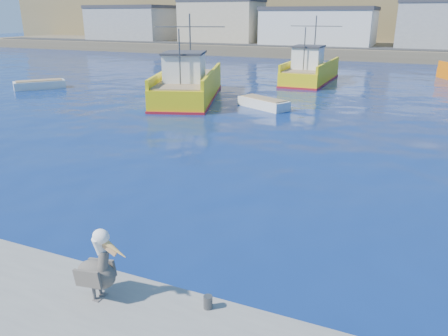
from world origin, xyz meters
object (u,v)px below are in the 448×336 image
Objects in this scene: skiff_left at (40,85)px; trawler_yellow_a at (188,85)px; trawler_yellow_b at (310,72)px; pelican at (98,269)px; skiff_mid at (263,104)px.

trawler_yellow_a is at bearing 3.55° from skiff_left.
trawler_yellow_b reaches higher than pelican.
trawler_yellow_a is at bearing 172.10° from skiff_mid.
trawler_yellow_b is 6.23× the size of pelican.
skiff_left is at bearing -176.45° from trawler_yellow_a.
trawler_yellow_b is 2.52× the size of skiff_mid.
skiff_left is (-15.12, -0.94, -0.79)m from trawler_yellow_a.
skiff_mid is at bearing 0.00° from skiff_left.
skiff_mid is (-0.06, -14.33, -0.73)m from trawler_yellow_b.
skiff_left is at bearing 137.61° from pelican.
skiff_left reaches higher than skiff_mid.
pelican reaches higher than skiff_mid.
skiff_left is 35.39m from pelican.
skiff_left is 2.50× the size of pelican.
trawler_yellow_a reaches higher than skiff_mid.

